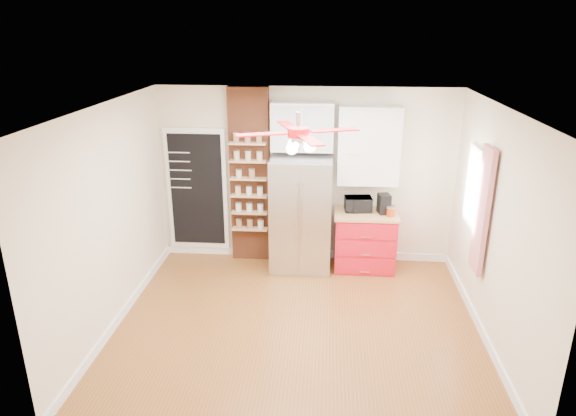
# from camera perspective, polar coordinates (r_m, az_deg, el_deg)

# --- Properties ---
(floor) EXTENTS (4.50, 4.50, 0.00)m
(floor) POSITION_cam_1_polar(r_m,az_deg,el_deg) (6.59, 1.01, -12.79)
(floor) COLOR brown
(floor) RESTS_ON ground
(ceiling) EXTENTS (4.50, 4.50, 0.00)m
(ceiling) POSITION_cam_1_polar(r_m,az_deg,el_deg) (5.62, 1.18, 11.12)
(ceiling) COLOR white
(ceiling) RESTS_ON wall_back
(wall_back) EXTENTS (4.50, 0.02, 2.70)m
(wall_back) POSITION_cam_1_polar(r_m,az_deg,el_deg) (7.86, 1.99, 3.55)
(wall_back) COLOR beige
(wall_back) RESTS_ON floor
(wall_front) EXTENTS (4.50, 0.02, 2.70)m
(wall_front) POSITION_cam_1_polar(r_m,az_deg,el_deg) (4.18, -0.66, -11.90)
(wall_front) COLOR beige
(wall_front) RESTS_ON floor
(wall_left) EXTENTS (0.02, 4.00, 2.70)m
(wall_left) POSITION_cam_1_polar(r_m,az_deg,el_deg) (6.50, -19.14, -1.12)
(wall_left) COLOR beige
(wall_left) RESTS_ON floor
(wall_right) EXTENTS (0.02, 4.00, 2.70)m
(wall_right) POSITION_cam_1_polar(r_m,az_deg,el_deg) (6.26, 22.12, -2.27)
(wall_right) COLOR beige
(wall_right) RESTS_ON floor
(chalkboard) EXTENTS (0.95, 0.05, 1.95)m
(chalkboard) POSITION_cam_1_polar(r_m,az_deg,el_deg) (8.15, -10.07, 2.00)
(chalkboard) COLOR white
(chalkboard) RESTS_ON wall_back
(brick_pillar) EXTENTS (0.60, 0.16, 2.70)m
(brick_pillar) POSITION_cam_1_polar(r_m,az_deg,el_deg) (7.87, -4.24, 3.52)
(brick_pillar) COLOR brown
(brick_pillar) RESTS_ON floor
(fridge) EXTENTS (0.90, 0.70, 1.75)m
(fridge) POSITION_cam_1_polar(r_m,az_deg,el_deg) (7.66, 1.45, -0.63)
(fridge) COLOR #B2B2B7
(fridge) RESTS_ON floor
(upper_glass_cabinet) EXTENTS (0.90, 0.35, 0.70)m
(upper_glass_cabinet) POSITION_cam_1_polar(r_m,az_deg,el_deg) (7.51, 1.62, 9.06)
(upper_glass_cabinet) COLOR white
(upper_glass_cabinet) RESTS_ON wall_back
(red_cabinet) EXTENTS (0.94, 0.64, 0.90)m
(red_cabinet) POSITION_cam_1_polar(r_m,az_deg,el_deg) (7.88, 8.52, -3.57)
(red_cabinet) COLOR red
(red_cabinet) RESTS_ON floor
(upper_shelf_unit) EXTENTS (0.90, 0.30, 1.15)m
(upper_shelf_unit) POSITION_cam_1_polar(r_m,az_deg,el_deg) (7.60, 8.98, 6.84)
(upper_shelf_unit) COLOR white
(upper_shelf_unit) RESTS_ON wall_back
(window) EXTENTS (0.04, 0.75, 1.05)m
(window) POSITION_cam_1_polar(r_m,az_deg,el_deg) (7.01, 20.11, 1.99)
(window) COLOR white
(window) RESTS_ON wall_right
(curtain) EXTENTS (0.06, 0.40, 1.55)m
(curtain) POSITION_cam_1_polar(r_m,az_deg,el_deg) (6.52, 20.78, -0.30)
(curtain) COLOR red
(curtain) RESTS_ON wall_right
(ceiling_fan) EXTENTS (1.40, 1.40, 0.44)m
(ceiling_fan) POSITION_cam_1_polar(r_m,az_deg,el_deg) (5.66, 1.16, 8.35)
(ceiling_fan) COLOR silver
(ceiling_fan) RESTS_ON ceiling
(toaster_oven) EXTENTS (0.42, 0.31, 0.22)m
(toaster_oven) POSITION_cam_1_polar(r_m,az_deg,el_deg) (7.73, 7.78, 0.44)
(toaster_oven) COLOR black
(toaster_oven) RESTS_ON red_cabinet
(coffee_maker) EXTENTS (0.20, 0.23, 0.29)m
(coffee_maker) POSITION_cam_1_polar(r_m,az_deg,el_deg) (7.70, 10.61, 0.47)
(coffee_maker) COLOR black
(coffee_maker) RESTS_ON red_cabinet
(canister_left) EXTENTS (0.12, 0.12, 0.12)m
(canister_left) POSITION_cam_1_polar(r_m,az_deg,el_deg) (7.61, 11.30, -0.46)
(canister_left) COLOR #AB3009
(canister_left) RESTS_ON red_cabinet
(canister_right) EXTENTS (0.10, 0.10, 0.13)m
(canister_right) POSITION_cam_1_polar(r_m,az_deg,el_deg) (7.78, 11.40, -0.03)
(canister_right) COLOR #A12208
(canister_right) RESTS_ON red_cabinet
(pantry_jar_oats) EXTENTS (0.11, 0.11, 0.12)m
(pantry_jar_oats) POSITION_cam_1_polar(r_m,az_deg,el_deg) (7.72, -5.48, 3.79)
(pantry_jar_oats) COLOR #C5B296
(pantry_jar_oats) RESTS_ON brick_pillar
(pantry_jar_beans) EXTENTS (0.10, 0.10, 0.13)m
(pantry_jar_beans) POSITION_cam_1_polar(r_m,az_deg,el_deg) (7.70, -4.03, 3.82)
(pantry_jar_beans) COLOR #916A4A
(pantry_jar_beans) RESTS_ON brick_pillar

